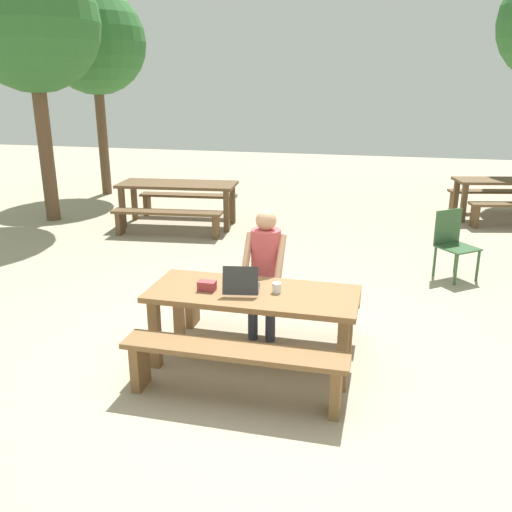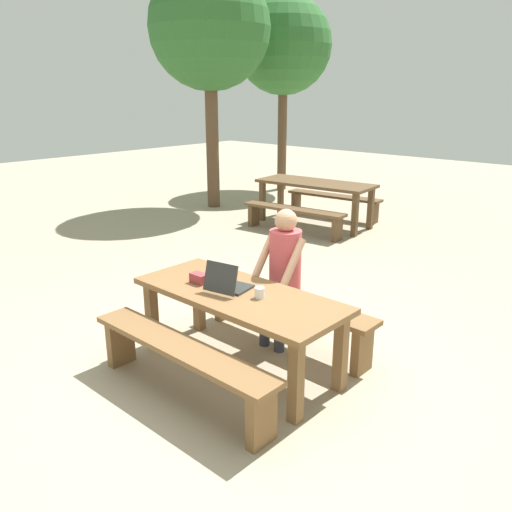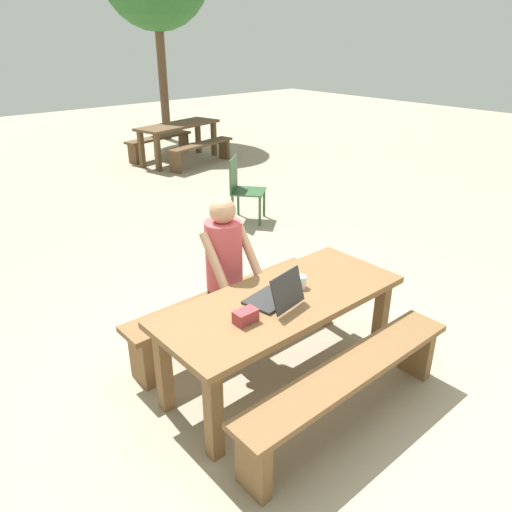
# 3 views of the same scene
# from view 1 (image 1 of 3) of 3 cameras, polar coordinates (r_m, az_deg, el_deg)

# --- Properties ---
(ground_plane) EXTENTS (30.00, 30.00, 0.00)m
(ground_plane) POSITION_cam_1_polar(r_m,az_deg,el_deg) (5.19, -0.31, -10.98)
(ground_plane) COLOR tan
(picnic_table_front) EXTENTS (1.88, 0.78, 0.71)m
(picnic_table_front) POSITION_cam_1_polar(r_m,az_deg,el_deg) (4.93, -0.32, -4.83)
(picnic_table_front) COLOR brown
(picnic_table_front) RESTS_ON ground
(bench_near) EXTENTS (1.86, 0.30, 0.47)m
(bench_near) POSITION_cam_1_polar(r_m,az_deg,el_deg) (4.47, -2.35, -10.91)
(bench_near) COLOR brown
(bench_near) RESTS_ON ground
(bench_far) EXTENTS (1.86, 0.30, 0.47)m
(bench_far) POSITION_cam_1_polar(r_m,az_deg,el_deg) (5.60, 1.28, -4.71)
(bench_far) COLOR brown
(bench_far) RESTS_ON ground
(laptop) EXTENTS (0.36, 0.37, 0.26)m
(laptop) POSITION_cam_1_polar(r_m,az_deg,el_deg) (4.85, -1.54, -3.06)
(laptop) COLOR #2D2D2D
(laptop) RESTS_ON picnic_table_front
(small_pouch) EXTENTS (0.16, 0.09, 0.09)m
(small_pouch) POSITION_cam_1_polar(r_m,az_deg,el_deg) (4.91, -5.16, -3.12)
(small_pouch) COLOR #993338
(small_pouch) RESTS_ON picnic_table_front
(coffee_mug) EXTENTS (0.08, 0.08, 0.09)m
(coffee_mug) POSITION_cam_1_polar(r_m,az_deg,el_deg) (4.85, 2.19, -3.33)
(coffee_mug) COLOR white
(coffee_mug) RESTS_ON picnic_table_front
(person_seated) EXTENTS (0.41, 0.41, 1.30)m
(person_seated) POSITION_cam_1_polar(r_m,az_deg,el_deg) (5.43, 0.95, -0.82)
(person_seated) COLOR #333847
(person_seated) RESTS_ON ground
(plastic_chair) EXTENTS (0.62, 0.62, 0.89)m
(plastic_chair) POSITION_cam_1_polar(r_m,az_deg,el_deg) (7.62, 19.94, 1.34)
(plastic_chair) COLOR #335933
(plastic_chair) RESTS_ON ground
(picnic_table_mid) EXTENTS (2.13, 1.01, 0.77)m
(picnic_table_mid) POSITION_cam_1_polar(r_m,az_deg,el_deg) (9.83, -8.19, 6.93)
(picnic_table_mid) COLOR brown
(picnic_table_mid) RESTS_ON ground
(bench_mid_south) EXTENTS (1.88, 0.49, 0.43)m
(bench_mid_south) POSITION_cam_1_polar(r_m,az_deg,el_deg) (9.24, -9.28, 4.05)
(bench_mid_south) COLOR brown
(bench_mid_south) RESTS_ON ground
(bench_mid_north) EXTENTS (1.88, 0.49, 0.43)m
(bench_mid_north) POSITION_cam_1_polar(r_m,az_deg,el_deg) (10.57, -7.07, 5.90)
(bench_mid_north) COLOR brown
(bench_mid_north) RESTS_ON ground
(picnic_table_rear) EXTENTS (1.91, 1.03, 0.76)m
(picnic_table_rear) POSITION_cam_1_polar(r_m,az_deg,el_deg) (11.18, 24.59, 6.63)
(picnic_table_rear) COLOR brown
(picnic_table_rear) RESTS_ON ground
(bench_rear_north) EXTENTS (1.66, 0.65, 0.44)m
(bench_rear_north) POSITION_cam_1_polar(r_m,az_deg,el_deg) (11.77, 23.32, 5.80)
(bench_rear_north) COLOR brown
(bench_rear_north) RESTS_ON ground
(tree_left) EXTENTS (2.18, 2.18, 4.37)m
(tree_left) POSITION_cam_1_polar(r_m,az_deg,el_deg) (12.94, -16.52, 20.56)
(tree_left) COLOR brown
(tree_left) RESTS_ON ground
(tree_right) EXTENTS (2.32, 2.32, 4.60)m
(tree_right) POSITION_cam_1_polar(r_m,az_deg,el_deg) (10.73, -22.46, 21.51)
(tree_right) COLOR brown
(tree_right) RESTS_ON ground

